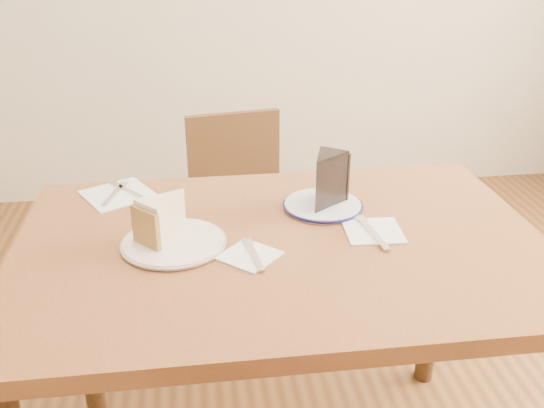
% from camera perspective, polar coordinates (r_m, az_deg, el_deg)
% --- Properties ---
extents(table, '(1.20, 0.80, 0.75)m').
position_cam_1_polar(table, '(1.42, 0.94, -6.96)').
color(table, '#582F18').
rests_on(table, ground).
extents(chair_far, '(0.45, 0.45, 0.80)m').
position_cam_1_polar(chair_far, '(2.16, -2.72, -1.38)').
color(chair_far, '#361F10').
rests_on(chair_far, ground).
extents(plate_cream, '(0.22, 0.22, 0.01)m').
position_cam_1_polar(plate_cream, '(1.37, -9.22, -3.61)').
color(plate_cream, white).
rests_on(plate_cream, table).
extents(plate_navy, '(0.19, 0.19, 0.01)m').
position_cam_1_polar(plate_navy, '(1.53, 4.79, -0.12)').
color(plate_navy, white).
rests_on(plate_navy, table).
extents(carrot_cake, '(0.14, 0.13, 0.09)m').
position_cam_1_polar(carrot_cake, '(1.37, -9.87, -1.36)').
color(carrot_cake, beige).
rests_on(carrot_cake, plate_cream).
extents(chocolate_cake, '(0.13, 0.13, 0.12)m').
position_cam_1_polar(chocolate_cake, '(1.49, 4.98, 1.99)').
color(chocolate_cake, black).
rests_on(chocolate_cake, plate_navy).
extents(napkin_cream, '(0.15, 0.15, 0.00)m').
position_cam_1_polar(napkin_cream, '(1.31, -2.14, -4.87)').
color(napkin_cream, white).
rests_on(napkin_cream, table).
extents(napkin_navy, '(0.14, 0.14, 0.00)m').
position_cam_1_polar(napkin_navy, '(1.43, 9.51, -2.53)').
color(napkin_navy, white).
rests_on(napkin_navy, table).
extents(napkin_spare, '(0.22, 0.22, 0.00)m').
position_cam_1_polar(napkin_spare, '(1.64, -14.26, 0.89)').
color(napkin_spare, white).
rests_on(napkin_spare, table).
extents(fork_cream, '(0.03, 0.14, 0.00)m').
position_cam_1_polar(fork_cream, '(1.30, -1.70, -4.77)').
color(fork_cream, silver).
rests_on(fork_cream, napkin_cream).
extents(knife_navy, '(0.03, 0.17, 0.00)m').
position_cam_1_polar(knife_navy, '(1.41, 9.45, -2.65)').
color(knife_navy, silver).
rests_on(knife_navy, napkin_navy).
extents(fork_spare, '(0.10, 0.12, 0.00)m').
position_cam_1_polar(fork_spare, '(1.66, -13.53, 1.32)').
color(fork_spare, silver).
rests_on(fork_spare, napkin_spare).
extents(knife_spare, '(0.05, 0.16, 0.00)m').
position_cam_1_polar(knife_spare, '(1.64, -14.61, 0.92)').
color(knife_spare, silver).
rests_on(knife_spare, napkin_spare).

